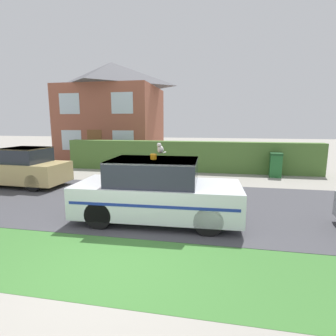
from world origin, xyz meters
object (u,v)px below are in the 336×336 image
Objects in this scene: neighbour_car_near at (22,168)px; house_left at (113,110)px; police_car at (157,191)px; cat at (160,149)px; wheelie_bin at (276,165)px.

house_left is at bearing -88.40° from neighbour_car_near.
cat is (0.06, 0.19, 1.10)m from police_car.
police_car is 13.83m from house_left.
cat is at bearing -117.17° from wheelie_bin.
cat is at bearing 71.43° from police_car.
neighbour_car_near is 11.22m from wheelie_bin.
police_car is 1.12m from cat.
cat is 0.05× the size of house_left.
neighbour_car_near is at bearing -153.73° from wheelie_bin.
house_left is 5.93× the size of wheelie_bin.
neighbour_car_near is (-6.28, 2.74, -0.07)m from police_car.
house_left is (0.18, 9.38, 2.74)m from neighbour_car_near.
house_left is (-6.15, 11.93, 1.57)m from cat.
house_left is at bearing 114.83° from police_car.
neighbour_car_near is at bearing -103.90° from cat.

